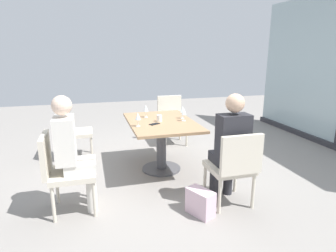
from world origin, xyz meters
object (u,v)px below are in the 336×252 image
Objects in this scene: wine_glass_3 at (184,112)px; chair_far_right at (234,165)px; wine_glass_1 at (183,110)px; cell_phone_on_table at (155,124)px; chair_far_left at (172,117)px; handbag_0 at (200,202)px; coffee_cup at (159,118)px; chair_front_left at (71,129)px; person_front_right at (72,149)px; chair_front_right at (63,168)px; wine_glass_0 at (138,117)px; dining_table_main at (161,133)px; person_far_right at (230,144)px; wine_glass_2 at (146,109)px.

chair_far_right is at bearing 9.70° from wine_glass_3.
wine_glass_1 reaches higher than chair_far_right.
chair_far_left is at bearing 125.88° from cell_phone_on_table.
coffee_cup is at bearing 160.19° from handbag_0.
chair_front_left is at bearing -138.67° from chair_far_right.
person_front_right reaches higher than chair_far_left.
chair_front_left is at bearing 180.00° from chair_front_right.
handbag_0 is (2.48, -0.40, -0.36)m from chair_far_left.
coffee_cup is (-0.19, 0.33, -0.09)m from wine_glass_0.
chair_far_left is 2.90× the size of handbag_0.
handbag_0 is at bearing 23.44° from wine_glass_0.
chair_front_right is 2.69m from chair_far_left.
person_front_right is (-0.39, -1.67, 0.20)m from chair_far_right.
wine_glass_1 is (-0.28, 0.70, 0.00)m from wine_glass_0.
person_front_right reaches higher than chair_front_right.
chair_far_right and chair_front_left have the same top height.
chair_front_right is at bearing -102.53° from chair_far_right.
dining_table_main is 1.07× the size of person_far_right.
coffee_cup is 0.30× the size of handbag_0.
dining_table_main is 1.31m from chair_far_right.
cell_phone_on_table is (0.23, -0.47, -0.13)m from wine_glass_1.
wine_glass_3 reaches higher than chair_far_left.
person_front_right is at bearing -52.93° from wine_glass_0.
chair_front_left is at bearing -114.60° from wine_glass_1.
chair_far_left is 6.04× the size of cell_phone_on_table.
chair_front_right is 1.78m from wine_glass_3.
chair_far_left reaches higher than coffee_cup.
wine_glass_0 is 0.76m from wine_glass_1.
coffee_cup reaches higher than cell_phone_on_table.
person_far_right is at bearing 10.72° from wine_glass_3.
chair_front_left is 1.52m from coffee_cup.
chair_front_right is 1.81m from person_far_right.
person_front_right is at bearing 3.85° from chair_front_left.
person_far_right is 1.05m from wine_glass_3.
dining_table_main is at bearing -104.04° from wine_glass_3.
chair_far_left is 1.70m from wine_glass_0.
chair_far_right is at bearing 22.62° from dining_table_main.
wine_glass_2 and wine_glass_3 have the same top height.
wine_glass_1 is at bearing -172.10° from person_far_right.
dining_table_main is at bearing 57.45° from chair_front_left.
wine_glass_3 is at bearing 79.48° from coffee_cup.
dining_table_main is 7.31× the size of wine_glass_2.
person_far_right reaches higher than dining_table_main.
chair_far_left is 0.69× the size of person_front_right.
chair_far_left is 9.67× the size of coffee_cup.
chair_far_right is 2.41m from chair_far_left.
person_front_right is 1.02m from wine_glass_0.
dining_table_main reaches higher than handbag_0.
dining_table_main is 1.51m from chair_front_right.
chair_front_right is at bearing 0.00° from chair_front_left.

